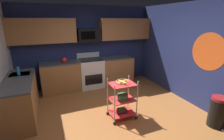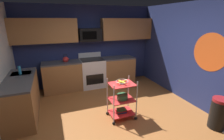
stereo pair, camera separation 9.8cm
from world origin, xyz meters
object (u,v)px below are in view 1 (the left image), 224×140
oven_range (91,73)px  kettle (64,60)px  book_stack (122,110)px  rolling_cart (122,99)px  fruit_bowl (122,82)px  dish_soap_bottle (18,71)px  trash_can (218,112)px  microwave (89,35)px  mixing_bowl_large (123,96)px

oven_range → kettle: 0.97m
book_stack → rolling_cart: bearing=0.0°
fruit_bowl → oven_range: bearing=94.4°
dish_soap_bottle → trash_can: dish_soap_bottle is taller
fruit_bowl → book_stack: (0.00, 0.00, -0.71)m
microwave → rolling_cart: microwave is taller
dish_soap_bottle → rolling_cart: bearing=-29.5°
rolling_cart → dish_soap_bottle: dish_soap_bottle is taller
book_stack → microwave: bearing=94.2°
microwave → rolling_cart: 2.48m
fruit_bowl → mixing_bowl_large: size_ratio=1.08×
book_stack → kettle: 2.40m
rolling_cart → kettle: kettle is taller
oven_range → book_stack: bearing=-85.6°
book_stack → kettle: kettle is taller
oven_range → mixing_bowl_large: (0.17, -2.04, 0.04)m
trash_can → dish_soap_bottle: bearing=149.5°
microwave → dish_soap_bottle: bearing=-153.9°
fruit_bowl → mixing_bowl_large: 0.36m
mixing_bowl_large → trash_can: bearing=-31.9°
rolling_cart → book_stack: size_ratio=3.69×
book_stack → dish_soap_bottle: 2.56m
mixing_bowl_large → kettle: (-0.99, 2.03, 0.48)m
fruit_bowl → dish_soap_bottle: bearing=150.5°
microwave → trash_can: 3.94m
oven_range → mixing_bowl_large: oven_range is taller
book_stack → kettle: size_ratio=0.94×
microwave → fruit_bowl: (0.16, -2.14, -0.82)m
fruit_bowl → trash_can: size_ratio=0.41×
book_stack → dish_soap_bottle: size_ratio=1.24×
mixing_bowl_large → fruit_bowl: bearing=-180.0°
mixing_bowl_large → oven_range: bearing=94.8°
mixing_bowl_large → microwave: bearing=94.6°
mixing_bowl_large → trash_can: size_ratio=0.38×
dish_soap_bottle → kettle: bearing=36.7°
rolling_cart → book_stack: (-0.00, 0.00, -0.28)m
fruit_bowl → kettle: (-0.97, 2.03, 0.12)m
dish_soap_bottle → trash_can: 4.47m
microwave → kettle: 1.08m
microwave → fruit_bowl: 2.30m
microwave → book_stack: size_ratio=2.82×
microwave → mixing_bowl_large: 2.45m
microwave → mixing_bowl_large: microwave is taller
oven_range → microwave: 1.23m
rolling_cart → kettle: 2.32m
mixing_bowl_large → book_stack: (-0.01, 0.00, -0.35)m
oven_range → kettle: (-0.82, -0.00, 0.52)m
fruit_bowl → trash_can: bearing=-31.6°
kettle → trash_can: (2.68, -3.08, -0.67)m
fruit_bowl → dish_soap_bottle: size_ratio=1.36×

